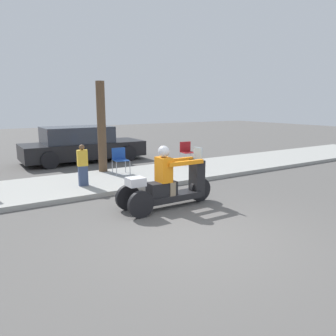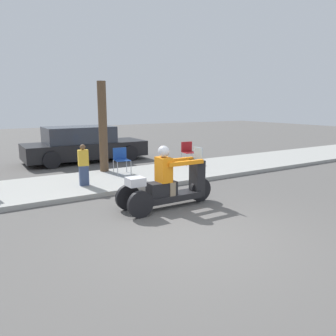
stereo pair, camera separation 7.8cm
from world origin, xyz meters
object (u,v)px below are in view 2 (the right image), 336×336
at_px(motorcycle_trike, 168,186).
at_px(tree_trunk, 103,127).
at_px(folding_chair_set_back, 121,158).
at_px(spectator_with_child, 84,166).
at_px(parked_car_lot_left, 84,145).
at_px(folding_chair_curbside, 188,151).

distance_m(motorcycle_trike, tree_trunk, 4.24).
distance_m(motorcycle_trike, folding_chair_set_back, 3.46).
xyz_separation_m(spectator_with_child, parked_car_lot_left, (1.39, 4.46, 0.01)).
relative_size(folding_chair_set_back, parked_car_lot_left, 0.17).
distance_m(spectator_with_child, folding_chair_set_back, 1.75).
height_order(spectator_with_child, folding_chair_curbside, spectator_with_child).
distance_m(folding_chair_set_back, parked_car_lot_left, 3.55).
distance_m(folding_chair_curbside, parked_car_lot_left, 4.38).
relative_size(folding_chair_set_back, tree_trunk, 0.28).
height_order(motorcycle_trike, parked_car_lot_left, parked_car_lot_left).
bearing_deg(motorcycle_trike, spectator_with_child, 114.27).
height_order(spectator_with_child, tree_trunk, tree_trunk).
bearing_deg(tree_trunk, parked_car_lot_left, 85.73).
height_order(folding_chair_set_back, tree_trunk, tree_trunk).
relative_size(spectator_with_child, folding_chair_curbside, 1.38).
distance_m(spectator_with_child, folding_chair_curbside, 4.44).
relative_size(parked_car_lot_left, tree_trunk, 1.65).
xyz_separation_m(motorcycle_trike, folding_chair_curbside, (3.14, 3.71, 0.12)).
bearing_deg(motorcycle_trike, folding_chair_set_back, 84.20).
bearing_deg(parked_car_lot_left, folding_chair_curbside, -48.62).
bearing_deg(motorcycle_trike, parked_car_lot_left, 87.98).
height_order(spectator_with_child, folding_chair_set_back, spectator_with_child).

